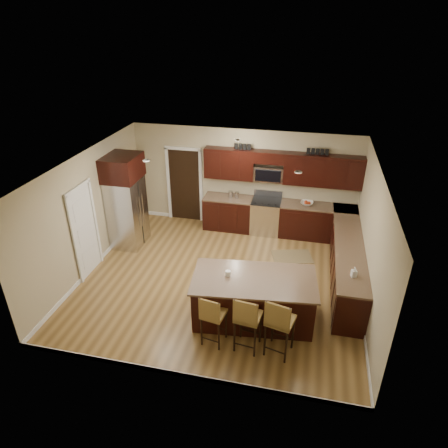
% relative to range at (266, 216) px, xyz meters
% --- Properties ---
extents(floor, '(6.00, 6.00, 0.00)m').
position_rel_range_xyz_m(floor, '(-0.68, -2.45, -0.47)').
color(floor, olive).
rests_on(floor, ground).
extents(ceiling, '(6.00, 6.00, 0.00)m').
position_rel_range_xyz_m(ceiling, '(-0.68, -2.45, 2.23)').
color(ceiling, silver).
rests_on(ceiling, wall_back).
extents(wall_back, '(6.00, 0.00, 6.00)m').
position_rel_range_xyz_m(wall_back, '(-0.68, 0.30, 0.88)').
color(wall_back, tan).
rests_on(wall_back, floor).
extents(wall_left, '(0.00, 5.50, 5.50)m').
position_rel_range_xyz_m(wall_left, '(-3.68, -2.45, 0.88)').
color(wall_left, tan).
rests_on(wall_left, floor).
extents(wall_right, '(0.00, 5.50, 5.50)m').
position_rel_range_xyz_m(wall_right, '(2.32, -2.45, 0.88)').
color(wall_right, tan).
rests_on(wall_right, floor).
extents(base_cabinets, '(4.02, 3.96, 0.92)m').
position_rel_range_xyz_m(base_cabinets, '(1.22, -1.01, -0.01)').
color(base_cabinets, black).
rests_on(base_cabinets, floor).
extents(upper_cabinets, '(4.00, 0.33, 0.80)m').
position_rel_range_xyz_m(upper_cabinets, '(0.36, 0.13, 1.37)').
color(upper_cabinets, black).
rests_on(upper_cabinets, wall_back).
extents(range, '(0.76, 0.64, 1.11)m').
position_rel_range_xyz_m(range, '(0.00, 0.00, 0.00)').
color(range, silver).
rests_on(range, floor).
extents(microwave, '(0.76, 0.31, 0.40)m').
position_rel_range_xyz_m(microwave, '(0.00, 0.15, 1.15)').
color(microwave, silver).
rests_on(microwave, upper_cabinets).
extents(doorway, '(0.85, 0.03, 2.06)m').
position_rel_range_xyz_m(doorway, '(-2.33, 0.28, 0.56)').
color(doorway, black).
rests_on(doorway, floor).
extents(pantry_door, '(0.03, 0.80, 2.04)m').
position_rel_range_xyz_m(pantry_door, '(-3.66, -2.75, 0.55)').
color(pantry_door, white).
rests_on(pantry_door, floor).
extents(letter_decor, '(2.20, 0.03, 0.15)m').
position_rel_range_xyz_m(letter_decor, '(0.22, 0.13, 1.82)').
color(letter_decor, black).
rests_on(letter_decor, upper_cabinets).
extents(island, '(2.43, 1.46, 0.92)m').
position_rel_range_xyz_m(island, '(0.23, -3.50, -0.04)').
color(island, black).
rests_on(island, floor).
extents(stool_left, '(0.45, 0.45, 1.04)m').
position_rel_range_xyz_m(stool_left, '(-0.37, -4.34, 0.18)').
color(stool_left, olive).
rests_on(stool_left, floor).
extents(stool_mid, '(0.47, 0.47, 1.14)m').
position_rel_range_xyz_m(stool_mid, '(0.24, -4.35, 0.24)').
color(stool_mid, olive).
rests_on(stool_mid, floor).
extents(stool_right, '(0.53, 0.53, 1.18)m').
position_rel_range_xyz_m(stool_right, '(0.78, -4.35, 0.26)').
color(stool_right, olive).
rests_on(stool_right, floor).
extents(refrigerator, '(0.79, 0.95, 2.35)m').
position_rel_range_xyz_m(refrigerator, '(-3.30, -1.37, 0.74)').
color(refrigerator, silver).
rests_on(refrigerator, floor).
extents(floor_mat, '(1.08, 0.86, 0.01)m').
position_rel_range_xyz_m(floor_mat, '(0.82, -1.12, -0.47)').
color(floor_mat, olive).
rests_on(floor_mat, floor).
extents(fruit_bowl, '(0.35, 0.35, 0.08)m').
position_rel_range_xyz_m(fruit_bowl, '(1.04, -0.00, 0.49)').
color(fruit_bowl, silver).
rests_on(fruit_bowl, base_cabinets).
extents(soap_bottle, '(0.11, 0.12, 0.21)m').
position_rel_range_xyz_m(soap_bottle, '(2.02, -3.02, 0.55)').
color(soap_bottle, '#B2B2B2').
rests_on(soap_bottle, base_cabinets).
extents(canister_tall, '(0.12, 0.12, 0.18)m').
position_rel_range_xyz_m(canister_tall, '(-0.97, -0.00, 0.54)').
color(canister_tall, silver).
rests_on(canister_tall, base_cabinets).
extents(canister_short, '(0.11, 0.11, 0.17)m').
position_rel_range_xyz_m(canister_short, '(-0.79, -0.00, 0.53)').
color(canister_short, silver).
rests_on(canister_short, base_cabinets).
extents(island_jar, '(0.10, 0.10, 0.10)m').
position_rel_range_xyz_m(island_jar, '(-0.27, -3.50, 0.50)').
color(island_jar, white).
rests_on(island_jar, island).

